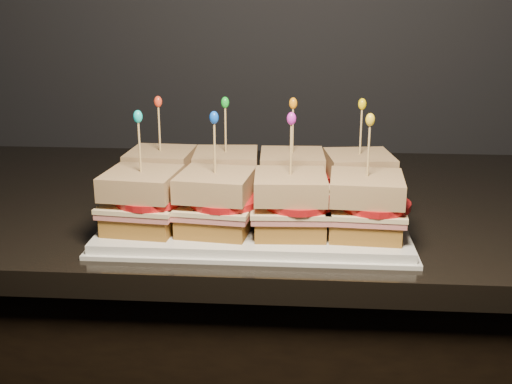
{
  "coord_description": "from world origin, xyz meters",
  "views": [
    {
      "loc": [
        0.91,
        0.64,
        1.26
      ],
      "look_at": [
        0.85,
        1.52,
        0.98
      ],
      "focal_mm": 45.0,
      "sensor_mm": 36.0,
      "label": 1
    }
  ],
  "objects": [
    {
      "name": "sandwich_4_ham",
      "position": [
        0.7,
        1.46,
        0.98
      ],
      "size": [
        0.11,
        0.11,
        0.01
      ],
      "primitive_type": "cube",
      "rotation": [
        0.0,
        0.0,
        -0.1
      ],
      "color": "#B04F53",
      "rests_on": "sandwich_4_bread_bot"
    },
    {
      "name": "granite_slab",
      "position": [
        0.66,
        1.68,
        0.91
      ],
      "size": [
        2.69,
        0.66,
        0.04
      ],
      "primitive_type": "cube",
      "color": "black",
      "rests_on": "cabinet"
    },
    {
      "name": "sandwich_1_pick",
      "position": [
        0.8,
        1.58,
        1.06
      ],
      "size": [
        0.0,
        0.0,
        0.09
      ],
      "primitive_type": "cylinder",
      "color": "tan",
      "rests_on": "sandwich_1_bread_top"
    },
    {
      "name": "sandwich_7_pick",
      "position": [
        1.0,
        1.46,
        1.06
      ],
      "size": [
        0.0,
        0.0,
        0.09
      ],
      "primitive_type": "cylinder",
      "color": "tan",
      "rests_on": "sandwich_7_bread_top"
    },
    {
      "name": "sandwich_4_bread_bot",
      "position": [
        0.7,
        1.46,
        0.96
      ],
      "size": [
        0.1,
        0.1,
        0.03
      ],
      "primitive_type": "cube",
      "rotation": [
        0.0,
        0.0,
        -0.1
      ],
      "color": "brown",
      "rests_on": "platter"
    },
    {
      "name": "sandwich_7_bread_bot",
      "position": [
        1.0,
        1.46,
        0.96
      ],
      "size": [
        0.1,
        0.1,
        0.03
      ],
      "primitive_type": "cube",
      "rotation": [
        0.0,
        0.0,
        -0.06
      ],
      "color": "brown",
      "rests_on": "platter"
    },
    {
      "name": "sandwich_2_frill",
      "position": [
        0.9,
        1.58,
        1.1
      ],
      "size": [
        0.01,
        0.01,
        0.02
      ],
      "primitive_type": "ellipsoid",
      "color": "orange",
      "rests_on": "sandwich_2_pick"
    },
    {
      "name": "sandwich_4_bread_top",
      "position": [
        0.7,
        1.46,
        1.01
      ],
      "size": [
        0.1,
        0.1,
        0.03
      ],
      "primitive_type": "cube",
      "rotation": [
        0.0,
        0.0,
        -0.1
      ],
      "color": "brown",
      "rests_on": "sandwich_4_tomato"
    },
    {
      "name": "sandwich_4_cheese",
      "position": [
        0.7,
        1.46,
        0.98
      ],
      "size": [
        0.11,
        0.11,
        0.01
      ],
      "primitive_type": "cube",
      "rotation": [
        0.0,
        0.0,
        -0.1
      ],
      "color": "beige",
      "rests_on": "sandwich_4_ham"
    },
    {
      "name": "platter",
      "position": [
        0.85,
        1.52,
        0.94
      ],
      "size": [
        0.42,
        0.26,
        0.02
      ],
      "primitive_type": "cube",
      "color": "silver",
      "rests_on": "granite_slab"
    },
    {
      "name": "sandwich_0_tomato",
      "position": [
        0.71,
        1.58,
        0.99
      ],
      "size": [
        0.09,
        0.09,
        0.01
      ],
      "primitive_type": "cylinder",
      "color": "#B51416",
      "rests_on": "sandwich_0_cheese"
    },
    {
      "name": "sandwich_3_cheese",
      "position": [
        1.0,
        1.58,
        0.98
      ],
      "size": [
        0.12,
        0.11,
        0.01
      ],
      "primitive_type": "cube",
      "rotation": [
        0.0,
        0.0,
        0.14
      ],
      "color": "beige",
      "rests_on": "sandwich_3_ham"
    },
    {
      "name": "sandwich_6_bread_top",
      "position": [
        0.9,
        1.46,
        1.01
      ],
      "size": [
        0.1,
        0.1,
        0.03
      ],
      "primitive_type": "cube",
      "rotation": [
        0.0,
        0.0,
        0.05
      ],
      "color": "brown",
      "rests_on": "sandwich_6_tomato"
    },
    {
      "name": "sandwich_2_bread_top",
      "position": [
        0.9,
        1.58,
        1.01
      ],
      "size": [
        0.1,
        0.1,
        0.03
      ],
      "primitive_type": "cube",
      "rotation": [
        0.0,
        0.0,
        0.04
      ],
      "color": "brown",
      "rests_on": "sandwich_2_tomato"
    },
    {
      "name": "sandwich_1_tomato",
      "position": [
        0.81,
        1.58,
        0.99
      ],
      "size": [
        0.09,
        0.09,
        0.01
      ],
      "primitive_type": "cylinder",
      "color": "#B51416",
      "rests_on": "sandwich_1_cheese"
    },
    {
      "name": "sandwich_4_frill",
      "position": [
        0.7,
        1.46,
        1.1
      ],
      "size": [
        0.01,
        0.01,
        0.02
      ],
      "primitive_type": "ellipsoid",
      "color": "#0EC7C1",
      "rests_on": "sandwich_4_pick"
    },
    {
      "name": "sandwich_1_ham",
      "position": [
        0.8,
        1.58,
        0.98
      ],
      "size": [
        0.11,
        0.1,
        0.01
      ],
      "primitive_type": "cube",
      "rotation": [
        0.0,
        0.0,
        0.06
      ],
      "color": "#B04F53",
      "rests_on": "sandwich_1_bread_bot"
    },
    {
      "name": "sandwich_3_bread_bot",
      "position": [
        1.0,
        1.58,
        0.96
      ],
      "size": [
        0.1,
        0.1,
        0.03
      ],
      "primitive_type": "cube",
      "rotation": [
        0.0,
        0.0,
        0.14
      ],
      "color": "brown",
      "rests_on": "platter"
    },
    {
      "name": "sandwich_6_cheese",
      "position": [
        0.9,
        1.46,
        0.98
      ],
      "size": [
        0.11,
        0.1,
        0.01
      ],
      "primitive_type": "cube",
      "rotation": [
        0.0,
        0.0,
        0.05
      ],
      "color": "beige",
      "rests_on": "sandwich_6_ham"
    },
    {
      "name": "sandwich_0_bread_top",
      "position": [
        0.7,
        1.58,
        1.01
      ],
      "size": [
        0.1,
        0.1,
        0.03
      ],
      "primitive_type": "cube",
      "rotation": [
        0.0,
        0.0,
        -0.05
      ],
      "color": "brown",
      "rests_on": "sandwich_0_tomato"
    },
    {
      "name": "sandwich_5_bread_bot",
      "position": [
        0.8,
        1.46,
        0.96
      ],
      "size": [
        0.1,
        0.1,
        0.03
      ],
      "primitive_type": "cube",
      "rotation": [
        0.0,
        0.0,
        -0.12
      ],
      "color": "brown",
      "rests_on": "platter"
    },
    {
      "name": "sandwich_6_ham",
      "position": [
        0.9,
        1.46,
        0.98
      ],
      "size": [
        0.11,
        0.1,
        0.01
      ],
      "primitive_type": "cube",
      "rotation": [
        0.0,
        0.0,
        0.05
      ],
      "color": "#B04F53",
      "rests_on": "sandwich_6_bread_bot"
    },
    {
      "name": "sandwich_2_pick",
      "position": [
        0.9,
        1.58,
        1.06
      ],
      "size": [
        0.0,
        0.0,
        0.09
      ],
      "primitive_type": "cylinder",
      "color": "tan",
      "rests_on": "sandwich_2_bread_top"
    },
    {
      "name": "sandwich_1_bread_bot",
      "position": [
        0.8,
        1.58,
        0.96
      ],
      "size": [
        0.1,
        0.1,
        0.03
      ],
      "primitive_type": "cube",
      "rotation": [
        0.0,
        0.0,
        0.06
      ],
      "color": "brown",
      "rests_on": "platter"
    },
    {
      "name": "sandwich_4_tomato",
      "position": [
        0.71,
        1.45,
        0.99
      ],
      "size": [
        0.09,
        0.09,
        0.01
      ],
      "primitive_type": "cylinder",
      "color": "#B51416",
      "rests_on": "sandwich_4_cheese"
    },
    {
      "name": "sandwich_6_bread_bot",
      "position": [
        0.9,
        1.46,
        0.96
      ],
      "size": [
        0.1,
        0.1,
        0.03
      ],
      "primitive_type": "cube",
      "rotation": [
        0.0,
        0.0,
        0.05
      ],
      "color": "brown",
      "rests_on": "platter"
    },
    {
      "name": "sandwich_6_pick",
      "position": [
        0.9,
        1.46,
        1.06
      ],
      "size": [
        0.0,
        0.0,
        0.09
      ],
      "primitive_type": "cylinder",
      "color": "tan",
      "rests_on": "sandwich_6_bread_top"
    },
    {
      "name": "sandwich_2_bread_bot",
      "position": [
        0.9,
        1.58,
        0.96
      ],
      "size": [
        0.1,
        0.1,
        0.03
      ],
      "primitive_type": "cube",
      "rotation": [
        0.0,
        0.0,
        0.04
      ],
      "color": "brown",
      "rests_on": "platter"
    },
    {
      "name": "sandwich_5_ham",
      "position": [
        0.8,
        1.46,
        0.98
      ],
      "size": [
        0.11,
        0.11,
        0.01
      ],
      "primitive_type": "cube",
      "rotation": [
        0.0,
        0.0,
        -0.12
      ],
      "color": "#B04F53",
      "rests_on": "sandwich_5_bread_bot"
    },
    {
      "name": "sandwich_2_tomato",
      "position": [
        0.91,
        1.58,
        0.99
      ],
      "size": [
        0.09,
        0.09,
        0.01
      ],
      "primitive_type": "cylinder",
      "color": "#B51416",
      "rests_on": "sandwich_2_cheese"
    },
    {
      "name": "sandwich_6_frill",
      "position": [
        0.9,
        1.46,
        1.1
      ],
      "size": [
        0.01,
        0.01,
        0.02
      ],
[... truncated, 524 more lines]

